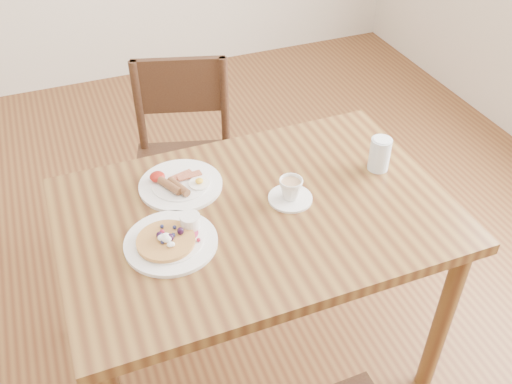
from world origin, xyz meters
The scene contains 7 objects.
ground centered at (0.00, 0.00, 0.00)m, with size 5.00×5.00×0.00m, color brown.
dining_table centered at (0.00, 0.00, 0.65)m, with size 1.20×0.80×0.75m.
chair_far centered at (-0.05, 0.70, 0.49)m, with size 0.52×0.52×0.88m.
pancake_plate centered at (-0.28, -0.05, 0.76)m, with size 0.27×0.27×0.06m.
breakfast_plate centered at (-0.19, 0.20, 0.76)m, with size 0.27×0.27×0.04m.
teacup_saucer centered at (0.12, 0.01, 0.78)m, with size 0.14×0.14×0.08m.
water_glass centered at (0.46, 0.05, 0.81)m, with size 0.07×0.07×0.12m, color silver.
Camera 1 is at (-0.49, -1.24, 1.90)m, focal length 40.00 mm.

